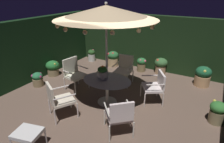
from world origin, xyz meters
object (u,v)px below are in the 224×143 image
patio_umbrella (106,12)px  potted_plant_back_center (113,58)px  potted_plant_right_near (92,55)px  patio_chair_south (124,68)px  potted_plant_back_left (161,65)px  centerpiece_planter (103,72)px  ottoman_footrest (28,134)px  potted_plant_back_right (203,76)px  patio_chair_southeast (155,85)px  potted_plant_left_near (141,64)px  patio_chair_east (120,114)px  potted_plant_front_corner (217,112)px  patio_chair_northeast (58,98)px  potted_plant_left_far (38,79)px  patio_chair_north (74,72)px  potted_plant_right_far (53,68)px  patio_dining_table (107,85)px

patio_umbrella → potted_plant_back_center: 3.76m
potted_plant_right_near → patio_chair_south: bearing=-29.5°
potted_plant_back_left → potted_plant_back_center: size_ratio=0.95×
centerpiece_planter → potted_plant_right_near: (-2.38, 2.78, -0.69)m
patio_umbrella → potted_plant_right_near: (-2.49, 2.74, -2.30)m
ottoman_footrest → potted_plant_back_right: bearing=60.5°
patio_chair_southeast → potted_plant_left_near: size_ratio=1.64×
patio_chair_east → potted_plant_right_near: (-3.44, 3.79, -0.26)m
potted_plant_back_right → potted_plant_front_corner: bearing=-74.6°
centerpiece_planter → potted_plant_back_left: centerpiece_planter is taller
patio_umbrella → potted_plant_left_near: 3.56m
patio_chair_northeast → patio_chair_southeast: size_ratio=1.06×
centerpiece_planter → potted_plant_left_near: (0.11, 2.78, -0.67)m
potted_plant_left_far → potted_plant_front_corner: size_ratio=0.84×
patio_chair_north → potted_plant_left_far: size_ratio=2.15×
patio_chair_north → potted_plant_left_near: size_ratio=1.87×
patio_chair_north → potted_plant_back_center: patio_chair_north is taller
patio_chair_north → potted_plant_left_near: (1.40, 2.52, -0.29)m
patio_chair_northeast → potted_plant_back_center: (-0.61, 3.94, -0.22)m
patio_chair_south → potted_plant_back_center: bearing=132.3°
patio_chair_north → potted_plant_back_left: patio_chair_north is taller
potted_plant_back_left → potted_plant_back_center: 2.06m
centerpiece_planter → potted_plant_right_near: size_ratio=0.78×
potted_plant_right_near → potted_plant_front_corner: 5.79m
patio_chair_southeast → ottoman_footrest: patio_chair_southeast is taller
potted_plant_front_corner → potted_plant_back_right: bearing=105.4°
centerpiece_planter → potted_plant_left_far: 2.64m
potted_plant_back_left → patio_chair_north: bearing=-128.1°
centerpiece_planter → potted_plant_left_far: size_ratio=0.86×
patio_umbrella → potted_plant_right_far: bearing=166.9°
ottoman_footrest → potted_plant_left_near: 5.13m
patio_chair_east → potted_plant_left_near: bearing=104.3°
potted_plant_back_center → patio_chair_southeast: bearing=-37.9°
patio_dining_table → potted_plant_back_left: (0.73, 2.95, -0.25)m
patio_chair_north → ottoman_footrest: bearing=-70.3°
patio_chair_east → patio_chair_south: bearing=114.1°
ottoman_footrest → potted_plant_back_center: potted_plant_back_center is taller
ottoman_footrest → patio_chair_northeast: bearing=101.2°
patio_chair_northeast → potted_plant_right_near: bearing=114.1°
potted_plant_front_corner → patio_dining_table: bearing=-169.4°
centerpiece_planter → potted_plant_right_far: centerpiece_planter is taller
patio_chair_north → potted_plant_right_near: size_ratio=1.94×
patio_chair_north → patio_chair_southeast: 2.66m
ottoman_footrest → potted_plant_right_near: bearing=111.4°
potted_plant_right_near → potted_plant_right_far: potted_plant_right_far is taller
centerpiece_planter → patio_chair_northeast: size_ratio=0.43×
patio_chair_northeast → potted_plant_front_corner: size_ratio=1.68×
patio_chair_southeast → patio_chair_south: size_ratio=0.93×
patio_chair_northeast → patio_dining_table: bearing=60.2°
patio_chair_east → potted_plant_right_near: patio_chair_east is taller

